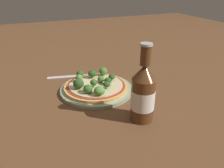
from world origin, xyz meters
The scene contains 17 objects.
ground_plane centered at (0.00, 0.00, 0.00)m, with size 3.00×3.00×0.00m, color brown.
plate centered at (0.00, -0.02, 0.01)m, with size 0.26×0.26×0.01m.
pizza centered at (0.00, -0.02, 0.02)m, with size 0.22×0.22×0.01m.
broccoli_floret_0 centered at (-0.01, 0.04, 0.04)m, with size 0.02×0.02×0.03m.
broccoli_floret_1 centered at (-0.08, -0.06, 0.04)m, with size 0.03×0.03×0.03m.
broccoli_floret_2 centered at (0.05, 0.00, 0.04)m, with size 0.02×0.02×0.03m.
broccoli_floret_3 centered at (0.01, -0.09, 0.04)m, with size 0.04×0.04×0.04m.
broccoli_floret_4 centered at (-0.01, 0.00, 0.04)m, with size 0.03×0.03×0.03m.
broccoli_floret_5 centered at (-0.06, -0.02, 0.04)m, with size 0.03×0.03×0.03m.
broccoli_floret_6 centered at (0.05, -0.07, 0.04)m, with size 0.03×0.03×0.03m.
broccoli_floret_7 centered at (0.02, -0.04, 0.04)m, with size 0.02×0.02×0.03m.
broccoli_floret_8 centered at (-0.07, 0.03, 0.04)m, with size 0.03×0.03×0.03m.
broccoli_floret_9 centered at (0.02, 0.02, 0.04)m, with size 0.03×0.03×0.03m.
broccoli_floret_10 centered at (-0.04, -0.07, 0.04)m, with size 0.03×0.03×0.03m.
broccoli_floret_11 centered at (0.08, -0.04, 0.04)m, with size 0.04×0.04×0.03m.
beer_bottle centered at (0.21, 0.04, 0.08)m, with size 0.07×0.07×0.22m.
fork centered at (-0.16, -0.08, 0.00)m, with size 0.06×0.19×0.00m.
Camera 1 is at (0.66, -0.24, 0.36)m, focal length 35.00 mm.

